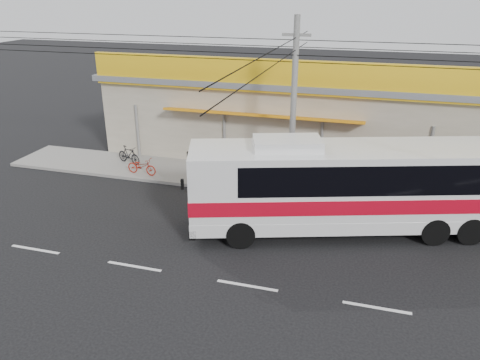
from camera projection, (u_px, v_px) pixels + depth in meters
The scene contains 8 objects.
ground at pixel (265, 247), 17.15m from camera, with size 120.00×120.00×0.00m, color black.
sidewalk at pixel (294, 184), 22.45m from camera, with size 30.00×3.20×0.15m, color gray.
lane_markings at pixel (247, 286), 14.94m from camera, with size 50.00×0.12×0.01m, color silver, non-canonical shape.
storefront_building at pixel (313, 112), 26.52m from camera, with size 22.60×9.20×5.70m.
coach_bus at pixel (358, 183), 17.58m from camera, with size 12.47×6.26×3.78m.
motorbike_red at pixel (142, 166), 23.29m from camera, with size 0.56×1.61×0.84m, color maroon.
motorbike_dark at pixel (129, 155), 24.72m from camera, with size 0.44×1.57×0.94m, color black.
utility_pole at pixel (296, 50), 19.01m from camera, with size 34.00×14.00×7.84m.
Camera 1 is at (3.27, -14.58, 8.83)m, focal length 35.00 mm.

